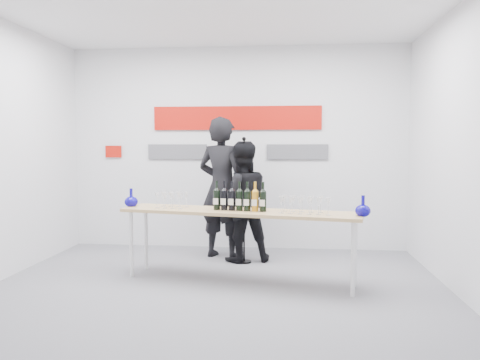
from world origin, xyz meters
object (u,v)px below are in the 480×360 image
object	(u,v)px
presenter_left	(222,188)
presenter_right	(242,202)
tasting_table	(239,216)
mic_stand	(244,225)

from	to	relation	value
presenter_left	presenter_right	bearing A→B (deg)	169.99
presenter_right	presenter_left	bearing A→B (deg)	-49.29
tasting_table	presenter_right	bearing A→B (deg)	104.83
presenter_left	mic_stand	world-z (taller)	presenter_left
presenter_left	presenter_right	xyz separation A→B (m)	(0.29, -0.17, -0.16)
presenter_left	mic_stand	size ratio (longest dim) A/B	1.17
presenter_left	tasting_table	bearing A→B (deg)	128.38
presenter_right	tasting_table	bearing A→B (deg)	75.58
tasting_table	presenter_right	distance (m)	0.95
presenter_left	presenter_right	world-z (taller)	presenter_left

